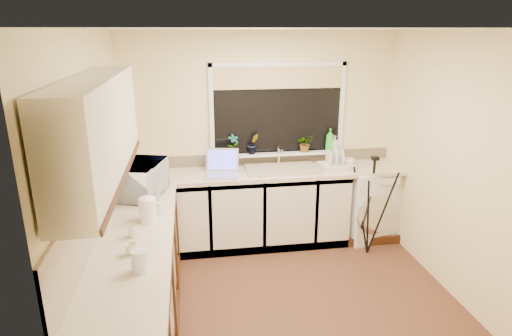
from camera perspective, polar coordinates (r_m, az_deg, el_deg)
The scene contains 33 objects.
floor at distance 4.31m, azimuth 3.98°, elevation -16.88°, with size 3.20×3.20×0.00m, color brown.
ceiling at distance 3.55m, azimuth 4.85°, elevation 17.76°, with size 3.20×3.20×0.00m, color white.
wall_back at distance 5.17m, azimuth 0.60°, elevation 4.05°, with size 3.20×3.20×0.00m, color #F8E2A5.
wall_front at distance 2.45m, azimuth 12.54°, elevation -12.57°, with size 3.20×3.20×0.00m, color #F8E2A5.
wall_left at distance 3.74m, azimuth -20.26°, elevation -2.43°, with size 3.00×3.00×0.00m, color #F8E2A5.
wall_right at distance 4.39m, azimuth 25.14°, elevation -0.11°, with size 3.00×3.00×0.00m, color #F8E2A5.
base_cabinet_back at distance 5.09m, azimuth -2.49°, elevation -5.60°, with size 2.55×0.60×0.86m, color silver.
base_cabinet_left at distance 3.77m, azimuth -15.17°, elevation -15.26°, with size 0.54×2.40×0.86m, color silver.
worktop_back at distance 4.98m, azimuth 1.16°, elevation -0.61°, with size 3.20×0.60×0.04m, color beige.
worktop_left at distance 3.55m, azimuth -15.76°, elevation -9.13°, with size 0.60×2.40×0.04m, color beige.
upper_cabinet at distance 3.13m, azimuth -19.99°, elevation 4.81°, with size 0.28×1.90×0.70m, color silver.
splashback_left at distance 3.50m, azimuth -20.79°, elevation -5.62°, with size 0.02×2.40×0.45m, color beige.
splashback_back at distance 5.22m, azimuth 0.61°, elevation 1.30°, with size 3.20×0.02×0.14m, color beige.
window_glass at distance 5.12m, azimuth 2.87°, elevation 7.62°, with size 1.50×0.02×1.00m, color black.
window_blind at distance 5.05m, azimuth 2.99°, elevation 11.77°, with size 1.50×0.02×0.25m, color tan.
windowsill at distance 5.19m, azimuth 2.90°, elevation 1.91°, with size 1.60×0.14×0.03m, color white.
sink at distance 5.01m, azimuth 3.41°, elevation -0.14°, with size 0.82×0.46×0.03m, color tan.
faucet at distance 5.14m, azimuth 3.01°, elevation 1.60°, with size 0.03×0.03×0.24m, color silver.
washing_machine at distance 5.49m, azimuth 14.23°, elevation -4.31°, with size 0.62×0.60×0.87m, color white.
laptop at distance 4.86m, azimuth -4.53°, elevation 0.01°, with size 0.42×0.39×0.27m.
kettle at distance 3.77m, azimuth -14.04°, elevation -5.40°, with size 0.15×0.15×0.20m, color white.
dish_rack at distance 5.14m, azimuth 10.47°, elevation 0.26°, with size 0.38×0.29×0.06m, color beige.
tripod at distance 5.00m, azimuth 14.88°, elevation -4.87°, with size 0.57×0.57×1.15m, color black, non-canonical shape.
glass_jug at distance 3.04m, azimuth -15.12°, elevation -11.72°, with size 0.11×0.11×0.15m, color silver.
steel_jar at distance 3.54m, azimuth -15.92°, elevation -7.96°, with size 0.07×0.07×0.10m, color silver.
microwave at distance 4.35m, azimuth -14.96°, elevation -1.42°, with size 0.59×0.40×0.32m, color white.
plant_a at distance 5.05m, azimuth -2.96°, elevation 3.09°, with size 0.13×0.09×0.25m, color #999999.
plant_b at distance 5.08m, azimuth -0.40°, elevation 3.19°, with size 0.13×0.11×0.24m, color #999999.
plant_d at distance 5.22m, azimuth 6.48°, elevation 3.28°, with size 0.19×0.16×0.21m, color #999999.
soap_bottle_green at distance 5.30m, azimuth 9.69°, elevation 3.71°, with size 0.10×0.10×0.27m, color green.
soap_bottle_clear at distance 5.33m, azimuth 10.30°, elevation 3.24°, with size 0.08×0.08×0.18m, color #999999.
cup_back at distance 5.23m, azimuth 12.11°, elevation 0.71°, with size 0.13×0.13×0.10m, color white.
cup_left at distance 3.29m, azimuth -16.14°, elevation -10.21°, with size 0.09×0.09×0.08m, color #F0E7C6.
Camera 1 is at (-0.83, -3.45, 2.44)m, focal length 30.43 mm.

